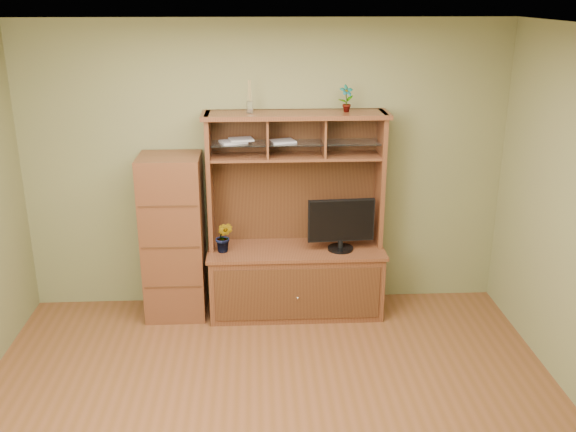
{
  "coord_description": "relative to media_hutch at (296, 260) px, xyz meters",
  "views": [
    {
      "loc": [
        -0.09,
        -3.82,
        2.9
      ],
      "look_at": [
        0.17,
        1.2,
        1.14
      ],
      "focal_mm": 40.0,
      "sensor_mm": 36.0,
      "label": 1
    }
  ],
  "objects": [
    {
      "name": "top_plant",
      "position": [
        0.45,
        0.08,
        1.5
      ],
      "size": [
        0.14,
        0.12,
        0.24
      ],
      "primitive_type": "imported",
      "rotation": [
        0.0,
        0.0,
        0.27
      ],
      "color": "#3B6523",
      "rests_on": "media_hutch"
    },
    {
      "name": "room",
      "position": [
        -0.27,
        -1.73,
        0.83
      ],
      "size": [
        4.54,
        4.04,
        2.74
      ],
      "color": "brown",
      "rests_on": "ground"
    },
    {
      "name": "media_hutch",
      "position": [
        0.0,
        0.0,
        0.0
      ],
      "size": [
        1.66,
        0.61,
        1.9
      ],
      "color": "#4A2715",
      "rests_on": "room"
    },
    {
      "name": "magazines",
      "position": [
        -0.39,
        0.08,
        1.13
      ],
      "size": [
        0.7,
        0.23,
        0.04
      ],
      "color": "#A1A1A6",
      "rests_on": "media_hutch"
    },
    {
      "name": "monitor",
      "position": [
        0.41,
        -0.08,
        0.38
      ],
      "size": [
        0.61,
        0.24,
        0.49
      ],
      "rotation": [
        0.0,
        0.0,
        0.06
      ],
      "color": "black",
      "rests_on": "media_hutch"
    },
    {
      "name": "orchid_plant",
      "position": [
        -0.66,
        -0.08,
        0.28
      ],
      "size": [
        0.2,
        0.18,
        0.29
      ],
      "primitive_type": "imported",
      "rotation": [
        0.0,
        0.0,
        -0.34
      ],
      "color": "#37591E",
      "rests_on": "media_hutch"
    },
    {
      "name": "side_cabinet",
      "position": [
        -1.13,
        0.0,
        0.25
      ],
      "size": [
        0.55,
        0.5,
        1.54
      ],
      "color": "#4A2715",
      "rests_on": "room"
    },
    {
      "name": "reed_diffuser",
      "position": [
        -0.4,
        0.08,
        1.49
      ],
      "size": [
        0.06,
        0.06,
        0.29
      ],
      "color": "silver",
      "rests_on": "media_hutch"
    }
  ]
}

